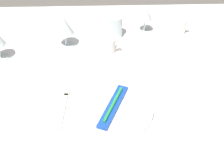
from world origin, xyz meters
The scene contains 13 objects.
dining_table centered at (0.00, 0.00, 0.66)m, with size 1.80×1.11×0.74m.
dinner_plate centered at (-0.04, -0.25, 0.75)m, with size 0.27×0.27×0.02m, color white.
toothbrush_package centered at (-0.04, -0.25, 0.77)m, with size 0.11×0.21×0.02m.
fork_outer centered at (-0.21, -0.22, 0.74)m, with size 0.03×0.21×0.00m.
spoon_soup centered at (0.13, -0.21, 0.74)m, with size 0.03×0.22×0.01m.
spoon_dessert centered at (0.16, -0.20, 0.74)m, with size 0.03×0.22×0.01m.
saucer_left centered at (0.28, 0.24, 0.74)m, with size 0.13×0.13×0.01m, color white.
coffee_cup_left centered at (0.28, 0.24, 0.78)m, with size 0.10×0.07×0.06m.
saucer_right centered at (-0.05, 0.10, 0.74)m, with size 0.14×0.14×0.01m, color white.
coffee_cup_right centered at (-0.05, 0.10, 0.78)m, with size 0.10×0.08×0.06m.
wine_glass_left centered at (-0.23, 0.16, 0.84)m, with size 0.08×0.08×0.14m.
wine_glass_right centered at (0.13, 0.27, 0.83)m, with size 0.07×0.07×0.13m.
drink_tumbler centered at (-0.01, 0.23, 0.79)m, with size 0.06×0.06×0.10m.
Camera 1 is at (-0.06, -0.97, 1.48)m, focal length 48.31 mm.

